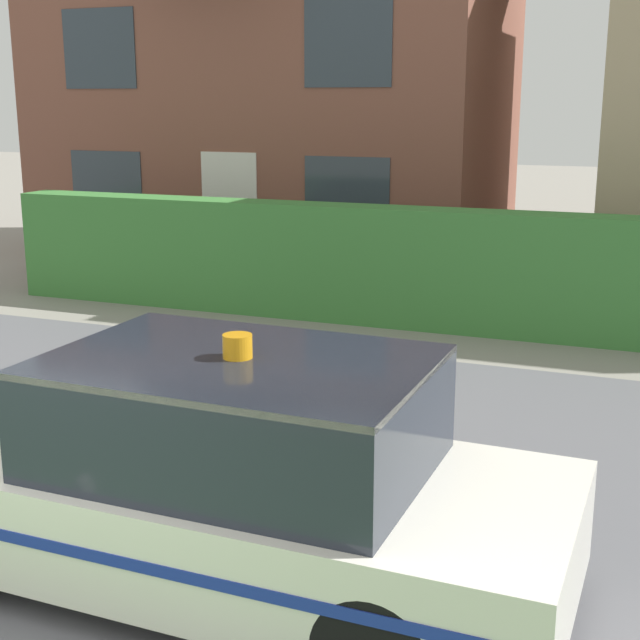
% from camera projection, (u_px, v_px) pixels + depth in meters
% --- Properties ---
extents(road_strip, '(28.00, 6.67, 0.01)m').
position_uv_depth(road_strip, '(229.00, 452.00, 7.59)').
color(road_strip, '#5B5B60').
rests_on(road_strip, ground).
extents(garden_hedge, '(13.08, 0.61, 1.56)m').
position_uv_depth(garden_hedge, '(452.00, 270.00, 11.52)').
color(garden_hedge, '#3D7F38').
rests_on(garden_hedge, ground).
extents(police_car, '(4.50, 1.82, 1.60)m').
position_uv_depth(police_car, '(214.00, 477.00, 5.40)').
color(police_car, black).
rests_on(police_car, road_strip).
extents(house_left, '(8.44, 5.48, 7.68)m').
position_uv_depth(house_left, '(282.00, 44.00, 16.47)').
color(house_left, brown).
rests_on(house_left, ground).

